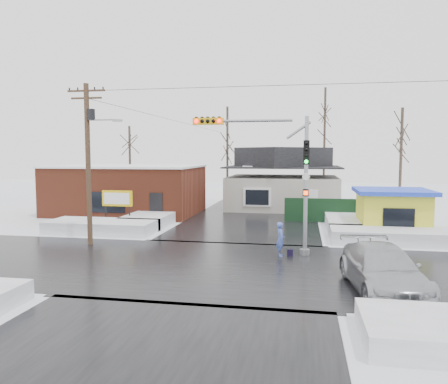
% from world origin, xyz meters
% --- Properties ---
extents(ground, '(120.00, 120.00, 0.00)m').
position_xyz_m(ground, '(0.00, 0.00, 0.00)').
color(ground, white).
rests_on(ground, ground).
extents(road_ns, '(10.00, 120.00, 0.02)m').
position_xyz_m(road_ns, '(0.00, 0.00, 0.01)').
color(road_ns, black).
rests_on(road_ns, ground).
extents(road_ew, '(120.00, 10.00, 0.02)m').
position_xyz_m(road_ew, '(0.00, 0.00, 0.01)').
color(road_ew, black).
rests_on(road_ew, ground).
extents(snowbank_nw, '(7.00, 3.00, 0.80)m').
position_xyz_m(snowbank_nw, '(-9.00, 7.00, 0.40)').
color(snowbank_nw, white).
rests_on(snowbank_nw, ground).
extents(snowbank_ne, '(7.00, 3.00, 0.80)m').
position_xyz_m(snowbank_ne, '(9.00, 7.00, 0.40)').
color(snowbank_ne, white).
rests_on(snowbank_ne, ground).
extents(snowbank_nside_w, '(3.00, 8.00, 0.80)m').
position_xyz_m(snowbank_nside_w, '(-7.00, 12.00, 0.40)').
color(snowbank_nside_w, white).
rests_on(snowbank_nside_w, ground).
extents(snowbank_nside_e, '(3.00, 8.00, 0.80)m').
position_xyz_m(snowbank_nside_e, '(7.00, 12.00, 0.40)').
color(snowbank_nside_e, white).
rests_on(snowbank_nside_e, ground).
extents(traffic_signal, '(6.05, 0.68, 7.00)m').
position_xyz_m(traffic_signal, '(2.43, 2.97, 4.54)').
color(traffic_signal, gray).
rests_on(traffic_signal, ground).
extents(utility_pole, '(3.15, 0.44, 9.00)m').
position_xyz_m(utility_pole, '(-7.93, 3.50, 5.11)').
color(utility_pole, '#382619').
rests_on(utility_pole, ground).
extents(brick_building, '(12.20, 8.20, 4.12)m').
position_xyz_m(brick_building, '(-11.00, 15.99, 2.08)').
color(brick_building, brown).
rests_on(brick_building, ground).
extents(marquee_sign, '(2.20, 0.21, 2.55)m').
position_xyz_m(marquee_sign, '(-9.00, 9.49, 1.92)').
color(marquee_sign, black).
rests_on(marquee_sign, ground).
extents(house, '(10.40, 8.40, 5.76)m').
position_xyz_m(house, '(2.00, 22.00, 2.62)').
color(house, '#B0AA9F').
rests_on(house, ground).
extents(kiosk, '(4.60, 4.60, 2.88)m').
position_xyz_m(kiosk, '(9.50, 9.99, 1.46)').
color(kiosk, yellow).
rests_on(kiosk, ground).
extents(fence, '(8.00, 0.12, 1.80)m').
position_xyz_m(fence, '(6.50, 14.00, 0.90)').
color(fence, black).
rests_on(fence, ground).
extents(tree_far_left, '(3.00, 3.00, 10.00)m').
position_xyz_m(tree_far_left, '(-4.00, 26.00, 7.95)').
color(tree_far_left, '#332821').
rests_on(tree_far_left, ground).
extents(tree_far_mid, '(3.00, 3.00, 12.00)m').
position_xyz_m(tree_far_mid, '(6.00, 28.00, 9.54)').
color(tree_far_mid, '#332821').
rests_on(tree_far_mid, ground).
extents(tree_far_right, '(3.00, 3.00, 9.00)m').
position_xyz_m(tree_far_right, '(12.00, 20.00, 7.16)').
color(tree_far_right, '#332821').
rests_on(tree_far_right, ground).
extents(tree_far_west, '(3.00, 3.00, 8.00)m').
position_xyz_m(tree_far_west, '(-14.00, 24.00, 6.36)').
color(tree_far_west, '#332821').
rests_on(tree_far_west, ground).
extents(pedestrian, '(0.50, 0.68, 1.71)m').
position_xyz_m(pedestrian, '(2.79, 2.50, 0.85)').
color(pedestrian, '#4760C7').
rests_on(pedestrian, ground).
extents(car, '(3.07, 6.02, 1.67)m').
position_xyz_m(car, '(6.83, -2.50, 0.84)').
color(car, '#ADB0B5').
rests_on(car, ground).
extents(shopping_bag, '(0.30, 0.16, 0.35)m').
position_xyz_m(shopping_bag, '(3.28, 2.51, 0.17)').
color(shopping_bag, black).
rests_on(shopping_bag, ground).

